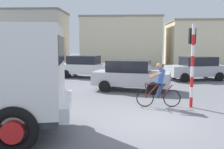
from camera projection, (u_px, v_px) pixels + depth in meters
The scene contains 11 objects.
ground_plane at pixel (149, 122), 7.96m from camera, with size 120.00×120.00×0.00m, color slate.
sidewalk_far at pixel (132, 70), 23.22m from camera, with size 80.00×5.00×0.16m, color #ADADA8.
cyclist at pixel (159, 85), 9.77m from camera, with size 1.73×0.50×1.72m.
traffic_light_pole at pixel (192, 54), 9.62m from camera, with size 0.24×0.43×3.20m.
car_red_near at pixel (85, 66), 18.65m from camera, with size 4.28×2.56×1.60m.
car_white_mid at pixel (197, 68), 17.27m from camera, with size 4.29×2.59×1.60m.
car_far_side at pixel (131, 75), 13.34m from camera, with size 4.28×2.54×1.60m.
pedestrian_near_kerb at pixel (69, 66), 18.47m from camera, with size 0.34×0.22×1.62m.
building_corner_left at pixel (23, 38), 29.22m from camera, with size 9.89×5.74×6.23m.
building_mid_block at pixel (121, 42), 29.16m from camera, with size 8.98×5.34×5.52m.
building_corner_right at pixel (202, 44), 28.50m from camera, with size 7.60×6.50×5.02m.
Camera 1 is at (-0.83, -7.77, 2.43)m, focal length 40.38 mm.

